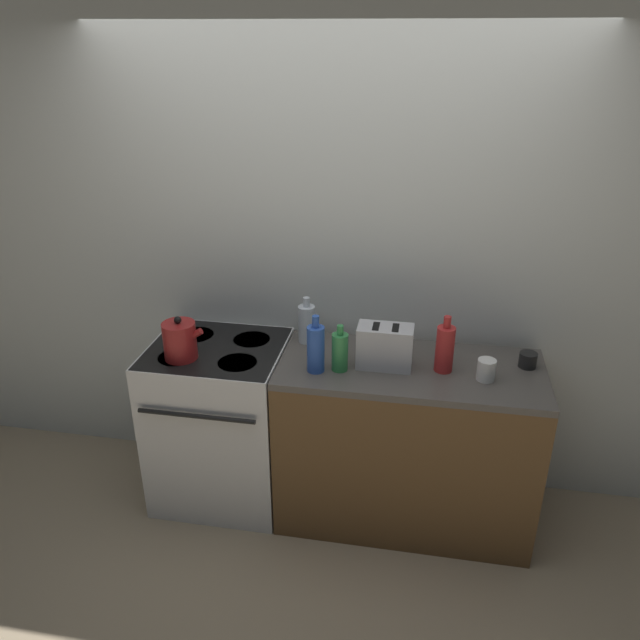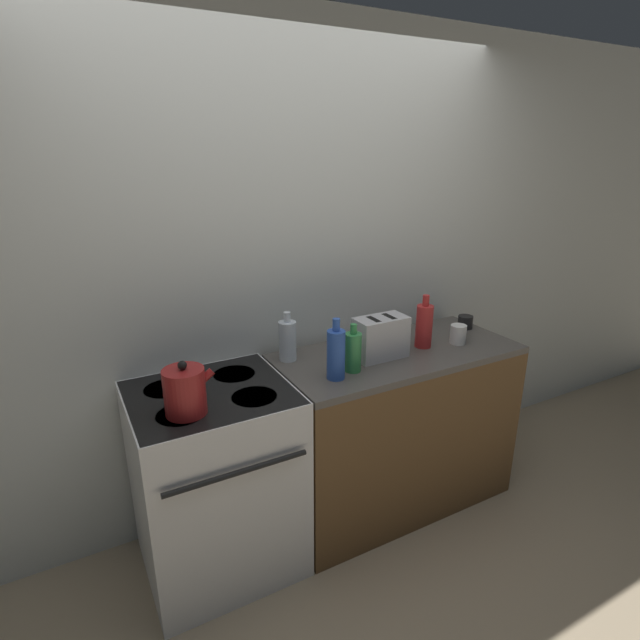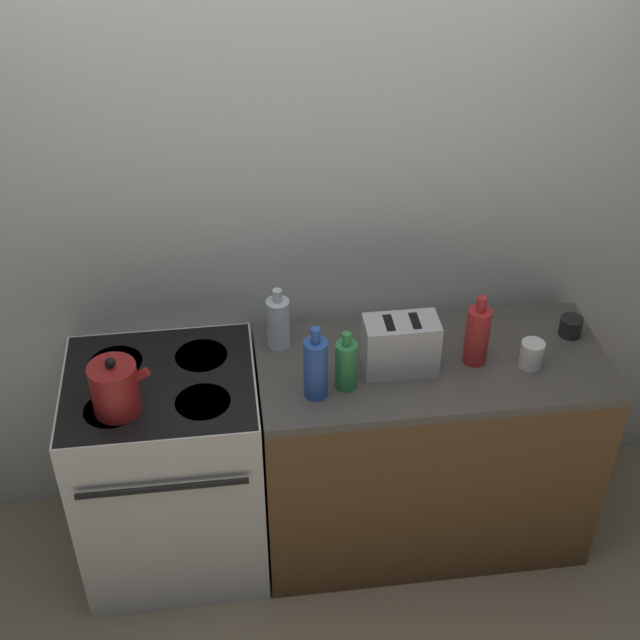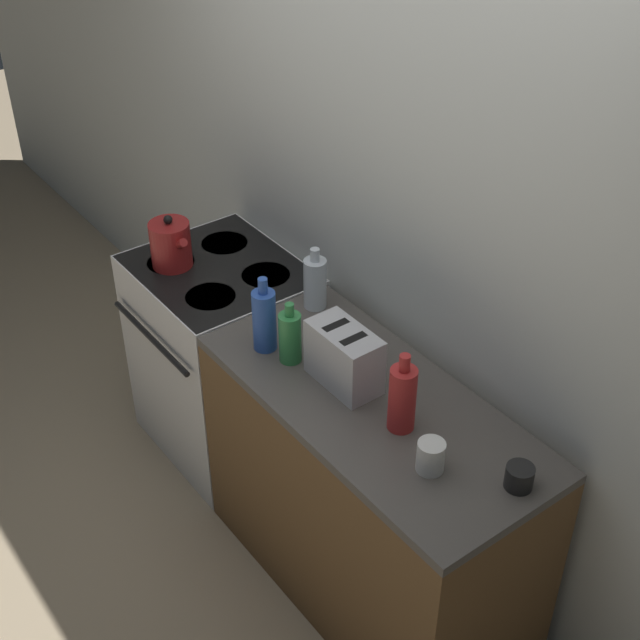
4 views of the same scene
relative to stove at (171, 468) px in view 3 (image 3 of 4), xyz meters
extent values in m
plane|color=tan|center=(0.55, -0.31, -0.48)|extent=(12.00, 12.00, 0.00)
cube|color=silver|center=(0.55, 0.37, 0.82)|extent=(8.00, 0.05, 2.60)
cube|color=silver|center=(0.00, 0.00, -0.01)|extent=(0.71, 0.62, 0.93)
cube|color=black|center=(0.00, 0.00, 0.45)|extent=(0.70, 0.61, 0.02)
cylinder|color=black|center=(-0.16, -0.13, 0.45)|extent=(0.20, 0.20, 0.01)
cylinder|color=black|center=(0.16, -0.13, 0.45)|extent=(0.20, 0.20, 0.01)
cylinder|color=black|center=(-0.16, 0.13, 0.45)|extent=(0.20, 0.20, 0.01)
cylinder|color=black|center=(0.16, 0.13, 0.45)|extent=(0.20, 0.20, 0.01)
cylinder|color=black|center=(0.00, -0.34, 0.25)|extent=(0.60, 0.02, 0.02)
cube|color=brown|center=(1.02, -0.01, -0.03)|extent=(1.32, 0.60, 0.90)
cube|color=#514C47|center=(1.02, -0.01, 0.44)|extent=(1.32, 0.60, 0.04)
cylinder|color=maroon|center=(-0.13, -0.13, 0.55)|extent=(0.17, 0.17, 0.19)
sphere|color=black|center=(-0.13, -0.13, 0.67)|extent=(0.04, 0.04, 0.04)
cylinder|color=maroon|center=(-0.05, -0.13, 0.59)|extent=(0.09, 0.03, 0.08)
cube|color=#BCBCC1|center=(0.89, -0.04, 0.56)|extent=(0.27, 0.14, 0.21)
cube|color=black|center=(0.84, -0.04, 0.67)|extent=(0.03, 0.10, 0.01)
cube|color=black|center=(0.94, -0.04, 0.67)|extent=(0.03, 0.10, 0.01)
cylinder|color=#338C47|center=(0.68, -0.11, 0.55)|extent=(0.08, 0.08, 0.19)
cylinder|color=#338C47|center=(0.68, -0.11, 0.67)|extent=(0.03, 0.03, 0.05)
cylinder|color=#2D56B7|center=(0.56, -0.14, 0.57)|extent=(0.09, 0.09, 0.24)
cylinder|color=#2D56B7|center=(0.56, -0.14, 0.72)|extent=(0.03, 0.03, 0.06)
cylinder|color=silver|center=(0.46, 0.16, 0.56)|extent=(0.09, 0.09, 0.20)
cylinder|color=silver|center=(0.46, 0.16, 0.68)|extent=(0.04, 0.04, 0.05)
cylinder|color=#B72828|center=(1.18, -0.03, 0.57)|extent=(0.09, 0.09, 0.23)
cylinder|color=#B72828|center=(1.18, -0.03, 0.72)|extent=(0.04, 0.04, 0.06)
cylinder|color=white|center=(1.38, -0.08, 0.51)|extent=(0.09, 0.09, 0.11)
cylinder|color=black|center=(1.59, 0.08, 0.49)|extent=(0.09, 0.09, 0.08)
camera|label=1|loc=(1.06, -2.76, 1.98)|focal=35.00mm
camera|label=2|loc=(-0.51, -1.97, 1.48)|focal=28.00mm
camera|label=3|loc=(0.28, -2.52, 2.59)|focal=50.00mm
camera|label=4|loc=(2.74, -1.52, 2.41)|focal=50.00mm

